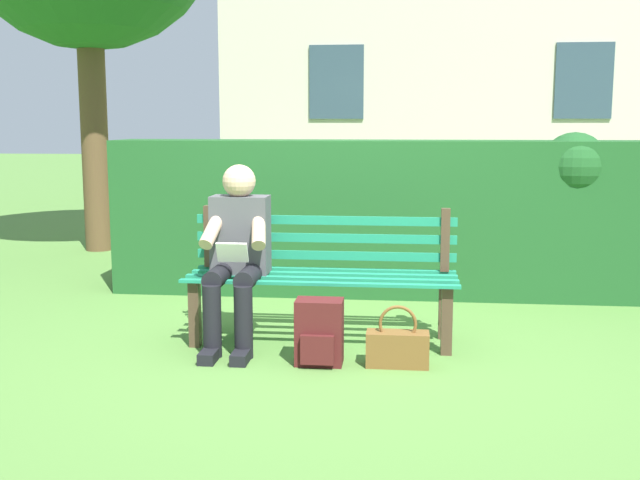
{
  "coord_description": "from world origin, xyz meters",
  "views": [
    {
      "loc": [
        -0.53,
        5.0,
        1.46
      ],
      "look_at": [
        0.0,
        0.1,
        0.71
      ],
      "focal_mm": 43.33,
      "sensor_mm": 36.0,
      "label": 1
    }
  ],
  "objects": [
    {
      "name": "ground",
      "position": [
        0.0,
        0.0,
        0.0
      ],
      "size": [
        60.0,
        60.0,
        0.0
      ],
      "primitive_type": "plane",
      "color": "#517F38"
    },
    {
      "name": "park_bench",
      "position": [
        0.0,
        -0.08,
        0.46
      ],
      "size": [
        1.8,
        0.53,
        0.89
      ],
      "color": "#4C3828",
      "rests_on": "ground"
    },
    {
      "name": "person_seated",
      "position": [
        0.55,
        0.1,
        0.64
      ],
      "size": [
        0.44,
        0.73,
        1.19
      ],
      "color": "#4C4C51",
      "rests_on": "ground"
    },
    {
      "name": "hedge_backdrop",
      "position": [
        -0.49,
        -1.58,
        0.69
      ],
      "size": [
        4.83,
        0.66,
        1.39
      ],
      "color": "#1E5123",
      "rests_on": "ground"
    },
    {
      "name": "backpack",
      "position": [
        -0.04,
        0.47,
        0.2
      ],
      "size": [
        0.29,
        0.26,
        0.4
      ],
      "color": "#4C1919",
      "rests_on": "ground"
    },
    {
      "name": "handbag",
      "position": [
        -0.51,
        0.46,
        0.12
      ],
      "size": [
        0.38,
        0.15,
        0.38
      ],
      "color": "brown",
      "rests_on": "ground"
    }
  ]
}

